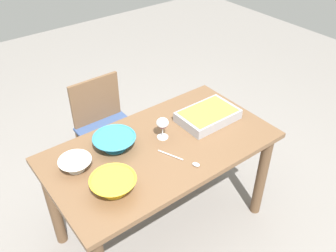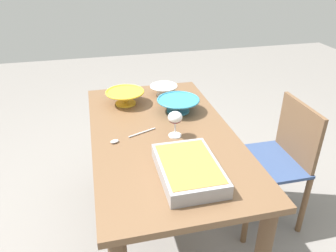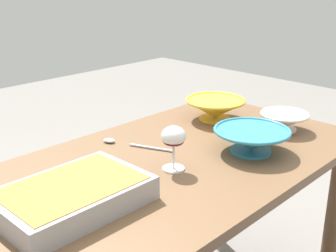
{
  "view_description": "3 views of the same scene",
  "coord_description": "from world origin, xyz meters",
  "px_view_note": "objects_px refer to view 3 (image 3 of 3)",
  "views": [
    {
      "loc": [
        1.0,
        1.38,
        2.14
      ],
      "look_at": [
        -0.07,
        -0.03,
        0.83
      ],
      "focal_mm": 38.99,
      "sensor_mm": 36.0,
      "label": 1
    },
    {
      "loc": [
        -1.52,
        0.33,
        1.62
      ],
      "look_at": [
        -0.02,
        -0.03,
        0.79
      ],
      "focal_mm": 35.08,
      "sensor_mm": 36.0,
      "label": 2
    },
    {
      "loc": [
        -0.95,
        -0.9,
        1.32
      ],
      "look_at": [
        0.04,
        0.05,
        0.83
      ],
      "focal_mm": 46.87,
      "sensor_mm": 36.0,
      "label": 3
    }
  ],
  "objects_px": {
    "casserole_dish": "(72,195)",
    "small_bowl": "(284,120)",
    "dining_table": "(172,193)",
    "mixing_bowl": "(215,108)",
    "wine_glass": "(174,139)",
    "serving_bowl": "(251,139)",
    "serving_spoon": "(124,143)"
  },
  "relations": [
    {
      "from": "casserole_dish",
      "to": "serving_bowl",
      "type": "distance_m",
      "value": 0.65
    },
    {
      "from": "dining_table",
      "to": "casserole_dish",
      "type": "distance_m",
      "value": 0.44
    },
    {
      "from": "dining_table",
      "to": "small_bowl",
      "type": "xyz_separation_m",
      "value": [
        0.5,
        -0.12,
        0.17
      ]
    },
    {
      "from": "small_bowl",
      "to": "mixing_bowl",
      "type": "bearing_deg",
      "value": 107.0
    },
    {
      "from": "mixing_bowl",
      "to": "dining_table",
      "type": "bearing_deg",
      "value": -160.17
    },
    {
      "from": "serving_spoon",
      "to": "small_bowl",
      "type": "bearing_deg",
      "value": -31.91
    },
    {
      "from": "casserole_dish",
      "to": "small_bowl",
      "type": "xyz_separation_m",
      "value": [
        0.9,
        -0.09,
        0.0
      ]
    },
    {
      "from": "wine_glass",
      "to": "mixing_bowl",
      "type": "xyz_separation_m",
      "value": [
        0.47,
        0.21,
        -0.05
      ]
    },
    {
      "from": "wine_glass",
      "to": "small_bowl",
      "type": "bearing_deg",
      "value": -6.55
    },
    {
      "from": "dining_table",
      "to": "wine_glass",
      "type": "xyz_separation_m",
      "value": [
        -0.05,
        -0.06,
        0.23
      ]
    },
    {
      "from": "wine_glass",
      "to": "serving_bowl",
      "type": "distance_m",
      "value": 0.31
    },
    {
      "from": "mixing_bowl",
      "to": "serving_spoon",
      "type": "xyz_separation_m",
      "value": [
        -0.44,
        0.06,
        -0.04
      ]
    },
    {
      "from": "casserole_dish",
      "to": "mixing_bowl",
      "type": "height_order",
      "value": "mixing_bowl"
    },
    {
      "from": "mixing_bowl",
      "to": "small_bowl",
      "type": "height_order",
      "value": "mixing_bowl"
    },
    {
      "from": "mixing_bowl",
      "to": "serving_bowl",
      "type": "xyz_separation_m",
      "value": [
        -0.18,
        -0.3,
        -0.0
      ]
    },
    {
      "from": "small_bowl",
      "to": "dining_table",
      "type": "bearing_deg",
      "value": 166.45
    },
    {
      "from": "dining_table",
      "to": "serving_spoon",
      "type": "height_order",
      "value": "serving_spoon"
    },
    {
      "from": "wine_glass",
      "to": "mixing_bowl",
      "type": "distance_m",
      "value": 0.52
    },
    {
      "from": "wine_glass",
      "to": "small_bowl",
      "type": "height_order",
      "value": "wine_glass"
    },
    {
      "from": "small_bowl",
      "to": "serving_bowl",
      "type": "relative_size",
      "value": 0.72
    },
    {
      "from": "mixing_bowl",
      "to": "serving_spoon",
      "type": "relative_size",
      "value": 0.95
    },
    {
      "from": "dining_table",
      "to": "serving_spoon",
      "type": "bearing_deg",
      "value": 97.09
    },
    {
      "from": "dining_table",
      "to": "serving_bowl",
      "type": "xyz_separation_m",
      "value": [
        0.23,
        -0.15,
        0.17
      ]
    },
    {
      "from": "mixing_bowl",
      "to": "wine_glass",
      "type": "bearing_deg",
      "value": -156.19
    },
    {
      "from": "dining_table",
      "to": "casserole_dish",
      "type": "relative_size",
      "value": 3.63
    },
    {
      "from": "wine_glass",
      "to": "serving_bowl",
      "type": "relative_size",
      "value": 0.55
    },
    {
      "from": "wine_glass",
      "to": "casserole_dish",
      "type": "bearing_deg",
      "value": 175.31
    },
    {
      "from": "wine_glass",
      "to": "serving_bowl",
      "type": "height_order",
      "value": "wine_glass"
    },
    {
      "from": "casserole_dish",
      "to": "serving_spoon",
      "type": "relative_size",
      "value": 1.48
    },
    {
      "from": "serving_bowl",
      "to": "small_bowl",
      "type": "bearing_deg",
      "value": 6.36
    },
    {
      "from": "casserole_dish",
      "to": "small_bowl",
      "type": "relative_size",
      "value": 2.05
    },
    {
      "from": "casserole_dish",
      "to": "serving_bowl",
      "type": "xyz_separation_m",
      "value": [
        0.64,
        -0.12,
        0.01
      ]
    }
  ]
}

